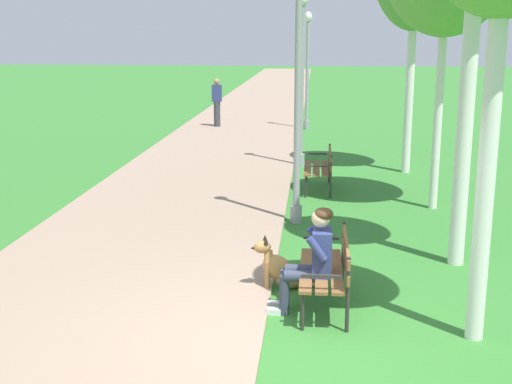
% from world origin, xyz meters
% --- Properties ---
extents(ground_plane, '(120.00, 120.00, 0.00)m').
position_xyz_m(ground_plane, '(0.00, 0.00, 0.00)').
color(ground_plane, '#33752D').
extents(paved_path, '(4.06, 60.00, 0.04)m').
position_xyz_m(paved_path, '(-2.33, 24.00, 0.02)').
color(paved_path, gray).
rests_on(paved_path, ground).
extents(park_bench_near, '(0.55, 1.50, 0.85)m').
position_xyz_m(park_bench_near, '(0.40, 1.05, 0.51)').
color(park_bench_near, brown).
rests_on(park_bench_near, ground).
extents(park_bench_mid, '(0.55, 1.50, 0.85)m').
position_xyz_m(park_bench_mid, '(0.33, 7.17, 0.51)').
color(park_bench_mid, brown).
rests_on(park_bench_mid, ground).
extents(person_seated_on_near_bench, '(0.74, 0.49, 1.25)m').
position_xyz_m(person_seated_on_near_bench, '(0.19, 0.87, 0.68)').
color(person_seated_on_near_bench, '#33384C').
rests_on(person_seated_on_near_bench, ground).
extents(dog_shepherd, '(0.83, 0.37, 0.71)m').
position_xyz_m(dog_shepherd, '(-0.20, 1.58, 0.26)').
color(dog_shepherd, '#B27F47').
rests_on(dog_shepherd, ground).
extents(lamp_post_near, '(0.24, 0.24, 4.38)m').
position_xyz_m(lamp_post_near, '(-0.10, 4.67, 2.27)').
color(lamp_post_near, gray).
rests_on(lamp_post_near, ground).
extents(lamp_post_mid, '(0.24, 0.24, 4.06)m').
position_xyz_m(lamp_post_mid, '(-0.14, 9.68, 2.10)').
color(lamp_post_mid, gray).
rests_on(lamp_post_mid, ground).
extents(lamp_post_far, '(0.24, 0.24, 3.81)m').
position_xyz_m(lamp_post_far, '(-0.10, 16.13, 1.97)').
color(lamp_post_far, gray).
rests_on(lamp_post_far, ground).
extents(pedestrian_distant, '(0.32, 0.22, 1.65)m').
position_xyz_m(pedestrian_distant, '(-3.13, 16.29, 0.84)').
color(pedestrian_distant, '#383842').
rests_on(pedestrian_distant, ground).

